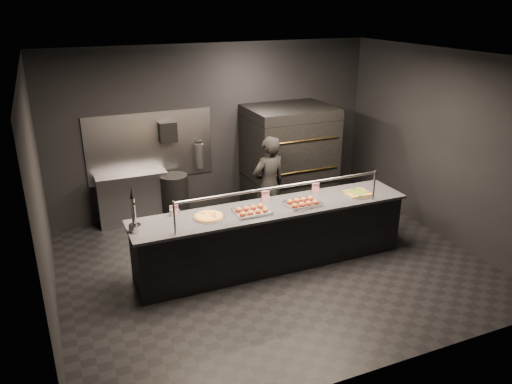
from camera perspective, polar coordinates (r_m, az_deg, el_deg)
room at (r=6.95m, az=1.65°, el=2.73°), size 6.04×6.00×3.00m
service_counter at (r=7.31m, az=1.89°, el=-5.05°), size 4.10×0.78×1.37m
pizza_oven at (r=9.21m, az=3.73°, el=3.93°), size 1.50×1.23×1.91m
prep_shelf at (r=8.95m, az=-13.85°, el=-0.70°), size 1.20×0.35×0.90m
towel_dispenser at (r=8.80m, az=-10.06°, el=6.78°), size 0.30×0.20×0.35m
fire_extinguisher at (r=9.07m, az=-6.50°, el=4.19°), size 0.14×0.14×0.51m
beer_tap at (r=6.52m, az=-13.75°, el=-2.99°), size 0.16×0.23×0.61m
round_pizza at (r=6.82m, az=-5.41°, el=-2.80°), size 0.45×0.45×0.03m
slider_tray_a at (r=6.93m, az=-0.45°, el=-2.15°), size 0.51×0.38×0.08m
slider_tray_b at (r=7.23m, az=5.35°, el=-1.21°), size 0.58×0.50×0.08m
square_pizza at (r=7.73m, az=11.54°, el=-0.14°), size 0.44×0.44×0.05m
condiment_jar at (r=6.93m, az=-9.39°, el=-2.30°), size 0.15×0.06×0.10m
tent_cards at (r=7.27m, az=-0.18°, el=-0.62°), size 2.34×0.04×0.15m
trash_bin at (r=8.96m, az=-9.28°, el=-0.59°), size 0.49×0.49×0.82m
worker at (r=8.21m, az=1.47°, el=0.76°), size 0.67×0.50×1.66m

